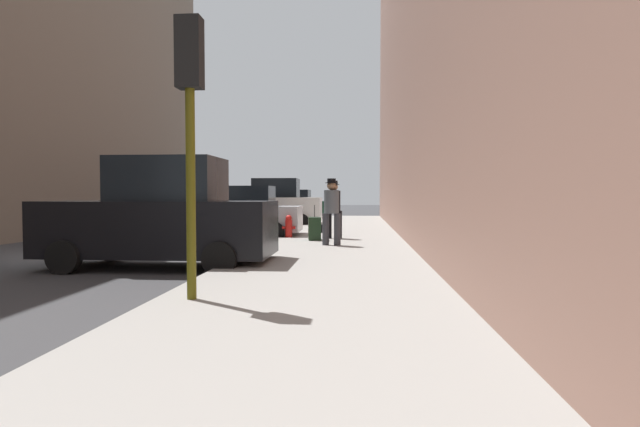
# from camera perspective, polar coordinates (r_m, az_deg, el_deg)

# --- Properties ---
(ground_plane) EXTENTS (120.00, 120.00, 0.00)m
(ground_plane) POSITION_cam_1_polar(r_m,az_deg,el_deg) (13.66, -24.80, -4.33)
(ground_plane) COLOR #38383A
(sidewalk) EXTENTS (4.00, 40.00, 0.15)m
(sidewalk) POSITION_cam_1_polar(r_m,az_deg,el_deg) (11.95, 1.28, -4.68)
(sidewalk) COLOR gray
(sidewalk) RESTS_ON ground_plane
(parked_black_suv) EXTENTS (4.61, 2.07, 2.25)m
(parked_black_suv) POSITION_cam_1_polar(r_m,az_deg,el_deg) (10.67, -17.62, -0.44)
(parked_black_suv) COLOR black
(parked_black_suv) RESTS_ON ground_plane
(parked_silver_sedan) EXTENTS (4.23, 2.12, 1.79)m
(parked_silver_sedan) POSITION_cam_1_polar(r_m,az_deg,el_deg) (17.09, -9.13, -0.04)
(parked_silver_sedan) COLOR #B7BABF
(parked_silver_sedan) RESTS_ON ground_plane
(parked_white_van) EXTENTS (4.62, 2.11, 2.25)m
(parked_white_van) POSITION_cam_1_polar(r_m,az_deg,el_deg) (23.51, -5.39, 1.03)
(parked_white_van) COLOR silver
(parked_white_van) RESTS_ON ground_plane
(parked_dark_green_sedan) EXTENTS (4.24, 2.14, 1.79)m
(parked_dark_green_sedan) POSITION_cam_1_polar(r_m,az_deg,el_deg) (29.79, -3.31, 0.92)
(parked_dark_green_sedan) COLOR #193828
(parked_dark_green_sedan) RESTS_ON ground_plane
(fire_hydrant) EXTENTS (0.42, 0.22, 0.70)m
(fire_hydrant) POSITION_cam_1_polar(r_m,az_deg,el_deg) (15.79, -3.59, -1.47)
(fire_hydrant) COLOR red
(fire_hydrant) RESTS_ON sidewalk
(traffic_light) EXTENTS (0.32, 0.32, 3.60)m
(traffic_light) POSITION_cam_1_polar(r_m,az_deg,el_deg) (6.73, -14.63, 12.87)
(traffic_light) COLOR #514C0F
(traffic_light) RESTS_ON sidewalk
(pedestrian_with_fedora) EXTENTS (0.52, 0.44, 1.78)m
(pedestrian_with_fedora) POSITION_cam_1_polar(r_m,az_deg,el_deg) (15.34, 1.60, 0.82)
(pedestrian_with_fedora) COLOR black
(pedestrian_with_fedora) RESTS_ON sidewalk
(pedestrian_with_beanie) EXTENTS (0.53, 0.47, 1.78)m
(pedestrian_with_beanie) POSITION_cam_1_polar(r_m,az_deg,el_deg) (13.25, 1.32, 0.60)
(pedestrian_with_beanie) COLOR #333338
(pedestrian_with_beanie) RESTS_ON sidewalk
(rolling_suitcase) EXTENTS (0.43, 0.60, 1.04)m
(rolling_suitcase) POSITION_cam_1_polar(r_m,az_deg,el_deg) (14.83, -0.63, -1.73)
(rolling_suitcase) COLOR black
(rolling_suitcase) RESTS_ON sidewalk
(duffel_bag) EXTENTS (0.32, 0.44, 0.28)m
(duffel_bag) POSITION_cam_1_polar(r_m,az_deg,el_deg) (17.76, 0.49, -1.73)
(duffel_bag) COLOR black
(duffel_bag) RESTS_ON sidewalk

